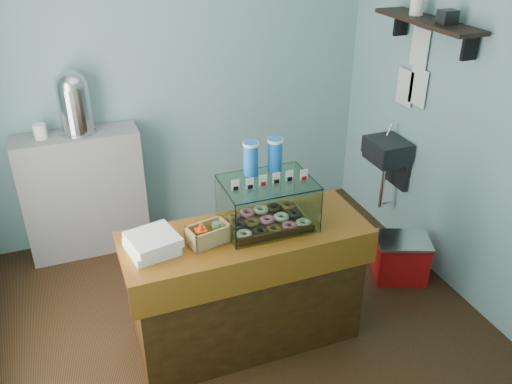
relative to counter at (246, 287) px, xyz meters
name	(u,v)px	position (x,y,z in m)	size (l,w,h in m)	color
ground	(235,315)	(0.00, 0.25, -0.46)	(3.50, 3.50, 0.00)	black
room_shell	(234,98)	(0.03, 0.26, 1.25)	(3.54, 3.04, 2.82)	#7AB2B2
counter	(246,287)	(0.00, 0.00, 0.00)	(1.60, 0.60, 0.90)	#42280C
back_shelf	(85,194)	(-0.90, 1.57, 0.09)	(1.00, 0.32, 1.10)	gray
display_case	(266,200)	(0.17, 0.07, 0.61)	(0.58, 0.43, 0.54)	black
condiment_crate	(208,235)	(-0.26, -0.03, 0.50)	(0.28, 0.20, 0.17)	tan
pastry_boxes	(152,243)	(-0.60, 0.01, 0.50)	(0.34, 0.33, 0.11)	white
coffee_urn	(74,101)	(-0.86, 1.59, 0.91)	(0.28, 0.28, 0.52)	silver
red_cooler	(401,258)	(1.42, 0.22, -0.27)	(0.51, 0.46, 0.37)	red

